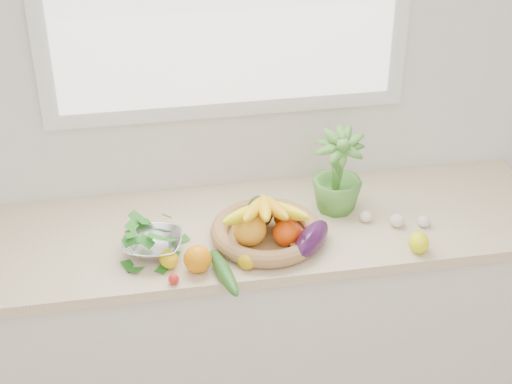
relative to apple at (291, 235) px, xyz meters
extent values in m
cube|color=white|center=(-0.15, 0.44, 0.41)|extent=(4.50, 0.02, 2.70)
cube|color=silver|center=(-0.15, 0.14, -0.51)|extent=(2.20, 0.58, 0.86)
cube|color=beige|center=(-0.15, 0.14, -0.06)|extent=(2.24, 0.62, 0.04)
sphere|color=orange|center=(-0.33, -0.08, 0.01)|extent=(0.11, 0.11, 0.09)
ellipsoid|color=gold|center=(-0.42, -0.05, -0.01)|extent=(0.08, 0.09, 0.06)
ellipsoid|color=#F2EE0D|center=(0.41, -0.11, -0.01)|extent=(0.09, 0.10, 0.07)
ellipsoid|color=#D49E0B|center=(-0.17, -0.10, -0.01)|extent=(0.09, 0.09, 0.06)
sphere|color=#B7200E|center=(0.00, 0.00, 0.00)|extent=(0.09, 0.09, 0.08)
cube|color=tan|center=(0.05, -0.02, -0.02)|extent=(0.12, 0.12, 0.04)
ellipsoid|color=silver|center=(0.39, 0.05, -0.02)|extent=(0.06, 0.06, 0.05)
ellipsoid|color=beige|center=(0.29, 0.10, -0.02)|extent=(0.06, 0.06, 0.04)
ellipsoid|color=white|center=(0.49, 0.03, -0.02)|extent=(0.06, 0.06, 0.04)
ellipsoid|color=#350F39|center=(0.06, -0.03, 0.00)|extent=(0.19, 0.22, 0.08)
ellipsoid|color=#185318|center=(-0.25, -0.14, -0.02)|extent=(0.09, 0.26, 0.05)
sphere|color=red|center=(-0.41, -0.14, -0.02)|extent=(0.04, 0.04, 0.03)
imported|color=#4B8E33|center=(0.21, 0.20, 0.11)|extent=(0.22, 0.22, 0.32)
cylinder|color=#AE7A4D|center=(-0.07, 0.05, -0.03)|extent=(0.37, 0.37, 0.01)
torus|color=#A76F4A|center=(-0.07, 0.05, -0.01)|extent=(0.44, 0.44, 0.06)
sphere|color=#F8A41F|center=(-0.14, 0.02, 0.03)|extent=(0.13, 0.13, 0.12)
sphere|color=#E94207|center=(-0.02, -0.01, 0.02)|extent=(0.10, 0.10, 0.09)
sphere|color=#D74806|center=(0.00, 0.09, 0.01)|extent=(0.10, 0.10, 0.08)
ellipsoid|color=#232F15|center=(-0.08, 0.12, 0.03)|extent=(0.11, 0.11, 0.12)
ellipsoid|color=yellow|center=(-0.15, 0.04, 0.08)|extent=(0.22, 0.21, 0.11)
ellipsoid|color=yellow|center=(-0.12, 0.04, 0.09)|extent=(0.15, 0.25, 0.11)
ellipsoid|color=yellow|center=(-0.08, 0.04, 0.10)|extent=(0.08, 0.26, 0.11)
ellipsoid|color=#EBA413|center=(-0.05, 0.04, 0.09)|extent=(0.09, 0.26, 0.11)
ellipsoid|color=yellow|center=(-0.02, 0.04, 0.08)|extent=(0.17, 0.25, 0.11)
cylinder|color=white|center=(-0.47, 0.03, -0.03)|extent=(0.09, 0.09, 0.02)
imported|color=silver|center=(-0.47, 0.03, 0.00)|extent=(0.24, 0.24, 0.05)
ellipsoid|color=#165B1E|center=(-0.47, 0.03, 0.04)|extent=(0.18, 0.18, 0.06)
camera|label=1|loc=(-0.50, -2.12, 1.51)|focal=55.00mm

